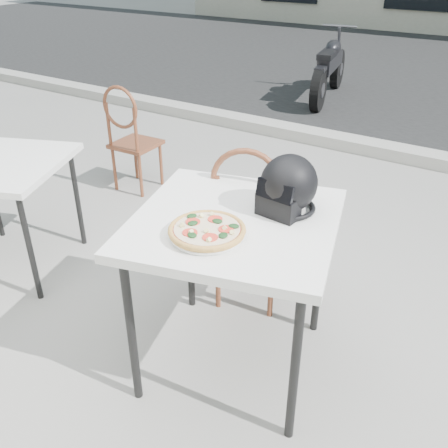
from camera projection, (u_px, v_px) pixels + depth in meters
The scene contains 9 objects.
ground at pixel (223, 322), 2.83m from camera, with size 80.00×80.00×0.00m, color gray.
curb at pixel (384, 150), 5.00m from camera, with size 30.00×0.25×0.12m, color #A09D95.
cafe_table_main at pixel (235, 233), 2.21m from camera, with size 1.07×1.07×0.83m.
plate at pixel (207, 234), 2.03m from camera, with size 0.39×0.39×0.02m.
pizza at pixel (207, 230), 2.02m from camera, with size 0.38×0.38×0.04m.
helmet at pixel (288, 187), 2.18m from camera, with size 0.28×0.29×0.26m.
cafe_chair_main at pixel (249, 220), 2.71m from camera, with size 0.48×0.48×1.01m.
cafe_chair_side at pixel (130, 133), 4.09m from camera, with size 0.37×0.37×0.92m.
motorcycle at pixel (329, 69), 6.66m from camera, with size 0.53×1.78×0.89m.
Camera 1 is at (1.18, -1.84, 1.88)m, focal length 40.00 mm.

